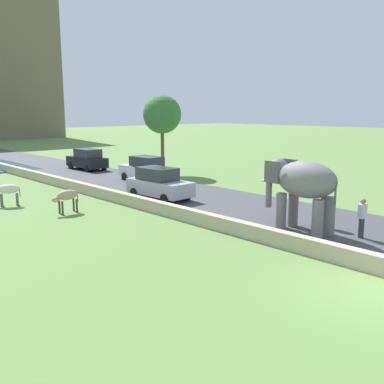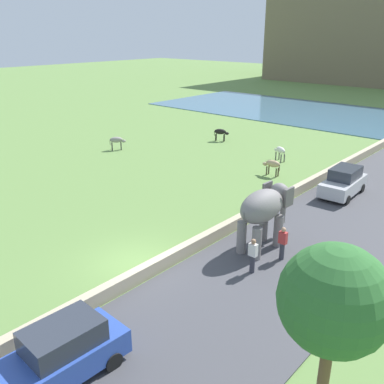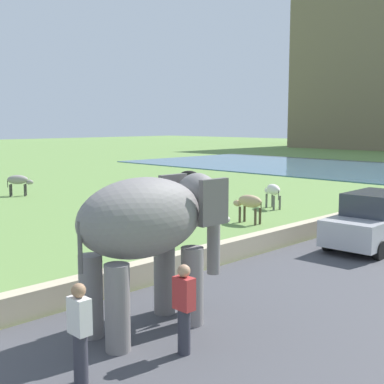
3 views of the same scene
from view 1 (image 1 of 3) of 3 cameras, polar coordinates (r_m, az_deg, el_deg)
ground_plane at (r=13.59m, az=23.50°, el=-11.78°), size 220.00×220.00×0.00m
road_surface at (r=30.28m, az=-8.91°, el=1.17°), size 7.00×120.00×0.06m
barrier_wall at (r=26.58m, az=-13.27°, el=0.29°), size 0.40×110.00×0.62m
elephant at (r=18.21m, az=14.15°, el=1.06°), size 1.50×3.48×2.99m
person_beside_elephant at (r=19.30m, az=17.04°, el=-2.08°), size 0.36×0.22×1.63m
person_trailing at (r=18.17m, az=21.39°, el=-3.14°), size 0.36×0.22×1.63m
car_white at (r=30.74m, az=-6.11°, el=3.02°), size 1.92×4.06×1.80m
car_silver at (r=24.57m, az=-4.33°, el=1.11°), size 1.93×4.07×1.80m
car_black at (r=37.46m, az=-13.59°, el=4.16°), size 1.85×4.03×1.80m
cow_white at (r=24.81m, az=-23.03°, el=0.22°), size 1.38×0.94×1.15m
cow_tan at (r=22.09m, az=-16.12°, el=-0.54°), size 1.39×0.47×1.15m
tree_mid at (r=34.58m, az=-3.94°, el=10.08°), size 3.01×3.01×6.15m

